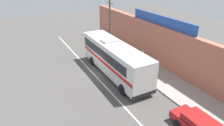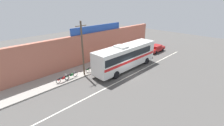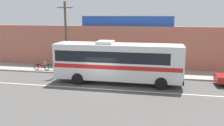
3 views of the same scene
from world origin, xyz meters
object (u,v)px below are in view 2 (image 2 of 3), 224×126
object	(u,v)px
motorcycle_red	(63,79)
intercity_bus	(126,56)
utility_pole	(83,49)
motorcycle_orange	(91,69)
parked_car	(156,48)
motorcycle_green	(71,75)
pedestrian_far_left	(101,56)

from	to	relation	value
motorcycle_red	intercity_bus	bearing A→B (deg)	-17.22
utility_pole	motorcycle_orange	world-z (taller)	utility_pole
motorcycle_red	utility_pole	bearing A→B (deg)	-5.01
parked_car	motorcycle_red	size ratio (longest dim) A/B	2.40
motorcycle_green	motorcycle_red	size ratio (longest dim) A/B	1.03
pedestrian_far_left	intercity_bus	bearing A→B (deg)	-78.09
parked_car	motorcycle_orange	world-z (taller)	parked_car
parked_car	utility_pole	world-z (taller)	utility_pole
motorcycle_green	pedestrian_far_left	size ratio (longest dim) A/B	1.13
motorcycle_green	pedestrian_far_left	world-z (taller)	pedestrian_far_left
utility_pole	motorcycle_orange	size ratio (longest dim) A/B	3.68
parked_car	motorcycle_orange	distance (m)	15.24
parked_car	utility_pole	bearing A→B (deg)	175.04
motorcycle_orange	motorcycle_red	size ratio (longest dim) A/B	1.07
parked_car	utility_pole	size ratio (longest dim) A/B	0.61
motorcycle_orange	parked_car	bearing A→B (deg)	-6.02
motorcycle_green	pedestrian_far_left	distance (m)	6.91
intercity_bus	motorcycle_green	bearing A→B (deg)	159.78
motorcycle_orange	motorcycle_red	bearing A→B (deg)	178.63
utility_pole	motorcycle_red	size ratio (longest dim) A/B	3.93
motorcycle_green	motorcycle_orange	bearing A→B (deg)	-3.09
intercity_bus	parked_car	world-z (taller)	intercity_bus
utility_pole	motorcycle_orange	distance (m)	3.58
utility_pole	intercity_bus	bearing A→B (deg)	-23.26
motorcycle_orange	utility_pole	bearing A→B (deg)	-173.02
intercity_bus	pedestrian_far_left	distance (m)	4.65
parked_car	motorcycle_green	bearing A→B (deg)	174.49
parked_car	intercity_bus	bearing A→B (deg)	-174.49
motorcycle_orange	pedestrian_far_left	size ratio (longest dim) A/B	1.16
intercity_bus	parked_car	xyz separation A→B (m)	(10.76, 1.04, -1.33)
motorcycle_green	motorcycle_red	bearing A→B (deg)	-176.82
parked_car	motorcycle_red	distance (m)	19.68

